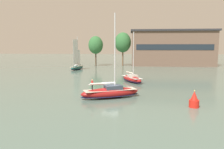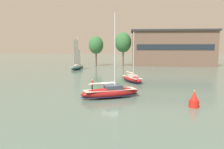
{
  "view_description": "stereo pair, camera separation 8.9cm",
  "coord_description": "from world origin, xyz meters",
  "views": [
    {
      "loc": [
        3.26,
        -33.75,
        8.08
      ],
      "look_at": [
        0.0,
        3.0,
        3.32
      ],
      "focal_mm": 35.0,
      "sensor_mm": 36.0,
      "label": 1
    },
    {
      "loc": [
        3.35,
        -33.74,
        8.08
      ],
      "look_at": [
        0.0,
        3.0,
        3.32
      ],
      "focal_mm": 35.0,
      "sensor_mm": 36.0,
      "label": 2
    }
  ],
  "objects": [
    {
      "name": "tree_shore_center",
      "position": [
        -0.34,
        57.66,
        9.69
      ],
      "size": [
        6.73,
        6.73,
        13.85
      ],
      "color": "brown",
      "rests_on": "ground"
    },
    {
      "name": "ground_plane",
      "position": [
        0.0,
        0.0,
        0.0
      ],
      "size": [
        400.0,
        400.0,
        0.0
      ],
      "primitive_type": "plane",
      "color": "slate"
    },
    {
      "name": "tree_shore_left",
      "position": [
        -11.44,
        55.92,
        8.61
      ],
      "size": [
        5.98,
        5.98,
        12.3
      ],
      "color": "#4C3828",
      "rests_on": "ground"
    },
    {
      "name": "sailboat_moored_near_marina",
      "position": [
        -15.7,
        41.09,
        0.93
      ],
      "size": [
        3.97,
        8.65,
        11.48
      ],
      "color": "#194C47",
      "rests_on": "ground"
    },
    {
      "name": "sailboat_moored_mid_channel",
      "position": [
        3.43,
        15.99,
        0.77
      ],
      "size": [
        5.73,
        8.37,
        11.29
      ],
      "color": "maroon",
      "rests_on": "ground"
    },
    {
      "name": "channel_buoy",
      "position": [
        11.67,
        -4.52,
        0.94
      ],
      "size": [
        1.31,
        1.31,
        2.34
      ],
      "color": "red",
      "rests_on": "ground"
    },
    {
      "name": "waterfront_building",
      "position": [
        20.31,
        62.25,
        7.49
      ],
      "size": [
        34.81,
        15.36,
        14.9
      ],
      "color": "brown",
      "rests_on": "ground"
    },
    {
      "name": "sailboat_main",
      "position": [
        0.02,
        0.01,
        0.9
      ],
      "size": [
        9.85,
        6.37,
        13.18
      ],
      "color": "maroon",
      "rests_on": "ground"
    }
  ]
}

